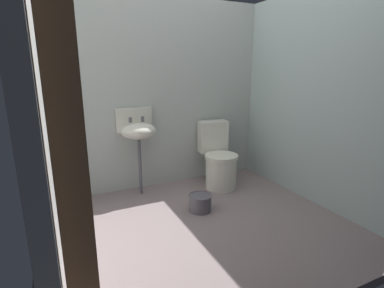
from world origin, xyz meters
name	(u,v)px	position (x,y,z in m)	size (l,w,h in m)	color
ground_plane	(204,223)	(0.00, 0.00, -0.04)	(2.94, 2.51, 0.08)	gray
wall_back	(162,95)	(0.00, 1.11, 1.11)	(2.94, 0.10, 2.22)	#ABB4AE
wall_left	(37,114)	(-1.32, 0.10, 1.11)	(0.10, 2.31, 2.22)	#B0B1AE
wall_right	(307,98)	(1.32, 0.10, 1.11)	(0.10, 2.31, 2.22)	#A5B8B5
wooden_door_post	(67,143)	(-1.17, -0.91, 1.11)	(0.15, 0.15, 2.22)	#A2714A
toilet_near_wall	(219,160)	(0.57, 0.71, 0.32)	(0.47, 0.64, 0.78)	silver
sink	(138,130)	(-0.37, 0.89, 0.75)	(0.42, 0.35, 0.99)	#53525A
bucket	(200,202)	(0.06, 0.19, 0.09)	(0.25, 0.25, 0.17)	#53525A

